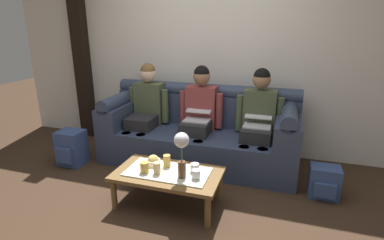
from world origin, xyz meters
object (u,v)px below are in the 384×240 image
at_px(couch, 199,133).
at_px(cup_far_right, 145,167).
at_px(person_left, 146,107).
at_px(flower_vase, 182,147).
at_px(cup_far_center, 157,168).
at_px(cup_far_left, 195,168).
at_px(snack_bowl, 153,161).
at_px(backpack_right, 324,182).
at_px(person_middle, 199,112).
at_px(cup_near_right, 196,174).
at_px(coffee_table, 168,176).
at_px(person_right, 258,117).
at_px(backpack_left, 71,148).
at_px(cup_near_left, 167,161).

xyz_separation_m(couch, cup_far_right, (-0.20, -1.15, 0.04)).
xyz_separation_m(person_left, flower_vase, (0.90, -1.13, -0.01)).
distance_m(cup_far_center, cup_far_left, 0.36).
height_order(snack_bowl, backpack_right, snack_bowl).
relative_size(person_middle, cup_near_right, 14.47).
xyz_separation_m(coffee_table, flower_vase, (0.17, -0.07, 0.35)).
distance_m(flower_vase, snack_bowl, 0.46).
height_order(person_right, snack_bowl, person_right).
relative_size(cup_far_right, backpack_right, 0.31).
relative_size(person_middle, coffee_table, 1.19).
distance_m(snack_bowl, cup_far_right, 0.17).
height_order(couch, snack_bowl, couch).
relative_size(flower_vase, cup_near_right, 5.16).
bearing_deg(flower_vase, backpack_left, 162.34).
height_order(person_right, cup_near_left, person_right).
relative_size(cup_near_right, cup_far_center, 0.75).
xyz_separation_m(couch, flower_vase, (0.17, -1.13, 0.28)).
bearing_deg(couch, cup_far_right, -99.96).
height_order(backpack_right, backpack_left, backpack_left).
bearing_deg(coffee_table, person_middle, 90.00).
bearing_deg(backpack_left, cup_far_left, -12.79).
xyz_separation_m(coffee_table, cup_far_left, (0.25, 0.07, 0.09)).
distance_m(coffee_table, snack_bowl, 0.22).
distance_m(person_middle, backpack_left, 1.67).
distance_m(person_left, backpack_right, 2.30).
xyz_separation_m(snack_bowl, cup_far_left, (0.44, -0.02, 0.00)).
distance_m(coffee_table, flower_vase, 0.39).
relative_size(cup_near_left, backpack_left, 0.27).
bearing_deg(snack_bowl, cup_far_right, -94.77).
distance_m(person_left, snack_bowl, 1.15).
bearing_deg(person_right, couch, 179.65).
xyz_separation_m(person_middle, cup_far_center, (-0.08, -1.14, -0.25)).
height_order(snack_bowl, cup_far_right, snack_bowl).
distance_m(person_left, cup_far_right, 1.29).
distance_m(flower_vase, cup_far_center, 0.34).
bearing_deg(person_left, backpack_right, -11.69).
xyz_separation_m(person_left, cup_near_right, (1.03, -1.11, -0.26)).
xyz_separation_m(cup_near_left, cup_near_right, (0.35, -0.15, -0.02)).
bearing_deg(backpack_right, snack_bowl, -162.38).
bearing_deg(person_left, backpack_left, -141.93).
height_order(snack_bowl, cup_far_left, snack_bowl).
relative_size(person_right, cup_far_right, 11.92).
bearing_deg(person_right, cup_near_left, -128.80).
xyz_separation_m(cup_near_right, cup_far_center, (-0.38, -0.02, 0.01)).
height_order(person_left, flower_vase, person_left).
bearing_deg(cup_near_left, couch, 87.19).
xyz_separation_m(snack_bowl, cup_near_left, (0.14, 0.02, 0.02)).
xyz_separation_m(cup_near_left, cup_far_right, (-0.15, -0.18, -0.01)).
distance_m(person_right, cup_far_right, 1.50).
relative_size(person_left, flower_vase, 2.80).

